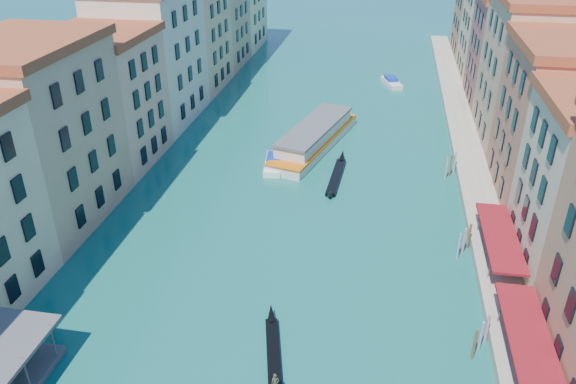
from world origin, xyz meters
name	(u,v)px	position (x,y,z in m)	size (l,w,h in m)	color
left_bank_palazzos	(135,71)	(-26.00, 64.68, 9.71)	(12.80, 128.40, 21.00)	#C7BB91
right_bank_palazzos	(542,91)	(30.00, 65.00, 9.75)	(12.80, 128.40, 21.00)	#A54738
quay	(467,152)	(22.00, 65.00, 0.50)	(4.00, 140.00, 1.00)	gray
restaurant_awnings	(534,354)	(22.19, 23.00, 2.99)	(3.20, 44.55, 3.12)	maroon
mooring_poles_right	(477,315)	(19.10, 28.80, 1.30)	(1.44, 54.24, 3.20)	brown
vaporetto_far	(315,137)	(0.54, 64.29, 1.50)	(10.58, 22.99, 3.34)	silver
gondola_fore	(273,355)	(3.03, 22.13, 0.38)	(3.50, 11.09, 2.24)	black
gondola_far	(336,175)	(4.70, 54.73, 0.38)	(1.66, 13.29, 1.88)	black
motorboat_mid	(274,162)	(-3.97, 56.68, 0.56)	(3.06, 7.20, 1.45)	white
motorboat_far	(391,82)	(11.02, 95.96, 0.56)	(4.43, 7.32, 1.45)	silver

